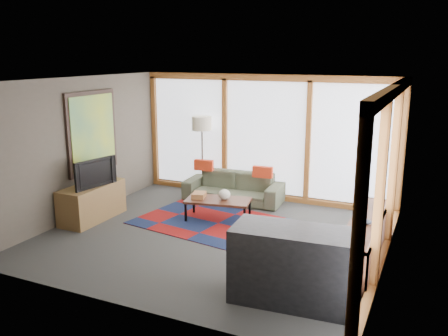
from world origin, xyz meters
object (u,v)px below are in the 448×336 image
at_px(bookshelf, 365,240).
at_px(television, 93,172).
at_px(sofa, 233,187).
at_px(tv_console, 92,202).
at_px(bar_counter, 293,265).
at_px(floor_lamp, 202,155).
at_px(coffee_table, 218,209).

bearing_deg(bookshelf, television, -175.98).
distance_m(sofa, tv_console, 2.86).
bearing_deg(bar_counter, floor_lamp, 125.77).
relative_size(bookshelf, bar_counter, 1.64).
bearing_deg(floor_lamp, coffee_table, -53.48).
relative_size(bookshelf, television, 2.69).
bearing_deg(bookshelf, coffee_table, 166.32).
relative_size(bookshelf, tv_console, 1.85).
relative_size(sofa, floor_lamp, 1.20).
relative_size(tv_console, television, 1.46).
distance_m(floor_lamp, coffee_table, 1.90).
xyz_separation_m(sofa, bar_counter, (2.31, -3.47, 0.17)).
distance_m(coffee_table, bar_counter, 3.13).
bearing_deg(floor_lamp, bar_counter, -49.70).
distance_m(floor_lamp, bookshelf, 4.37).
distance_m(sofa, television, 2.90).
height_order(bookshelf, television, television).
bearing_deg(sofa, television, -133.46).
bearing_deg(tv_console, coffee_table, 24.05).
xyz_separation_m(sofa, tv_console, (-1.93, -2.11, 0.03)).
height_order(floor_lamp, coffee_table, floor_lamp).
bearing_deg(television, tv_console, 75.24).
relative_size(floor_lamp, coffee_table, 1.45).
distance_m(sofa, bar_counter, 4.17).
height_order(bookshelf, tv_console, tv_console).
height_order(tv_console, bar_counter, bar_counter).
relative_size(sofa, coffee_table, 1.73).
xyz_separation_m(coffee_table, television, (-2.03, -1.00, 0.72)).
distance_m(coffee_table, television, 2.37).
bearing_deg(bar_counter, sofa, 119.12).
bearing_deg(bookshelf, sofa, 148.02).
xyz_separation_m(coffee_table, bookshelf, (2.73, -0.66, 0.11)).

